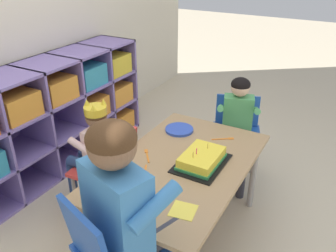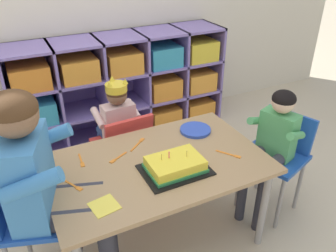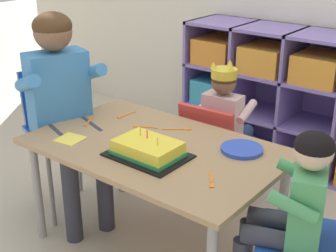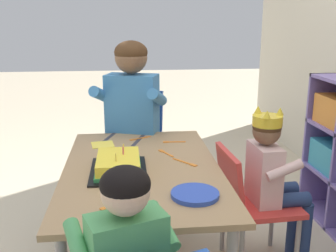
{
  "view_description": "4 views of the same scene",
  "coord_description": "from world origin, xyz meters",
  "views": [
    {
      "loc": [
        -1.49,
        -0.76,
        1.65
      ],
      "look_at": [
        -0.01,
        0.08,
        0.78
      ],
      "focal_mm": 37.64,
      "sensor_mm": 36.0,
      "label": 1
    },
    {
      "loc": [
        -0.61,
        -1.36,
        1.62
      ],
      "look_at": [
        0.09,
        0.05,
        0.72
      ],
      "focal_mm": 37.09,
      "sensor_mm": 36.0,
      "label": 2
    },
    {
      "loc": [
        1.26,
        -1.49,
        1.46
      ],
      "look_at": [
        0.03,
        0.06,
        0.64
      ],
      "focal_mm": 50.8,
      "sensor_mm": 36.0,
      "label": 3
    },
    {
      "loc": [
        1.72,
        -0.06,
        1.21
      ],
      "look_at": [
        0.0,
        0.12,
        0.75
      ],
      "focal_mm": 42.46,
      "sensor_mm": 36.0,
      "label": 4
    }
  ],
  "objects": [
    {
      "name": "ground",
      "position": [
        0.0,
        0.0,
        0.0
      ],
      "size": [
        16.0,
        16.0,
        0.0
      ],
      "primitive_type": "plane",
      "color": "beige"
    },
    {
      "name": "storage_cubby_shelf",
      "position": [
        0.34,
        1.28,
        0.46
      ],
      "size": [
        1.82,
        0.4,
        0.88
      ],
      "color": "#7F6BB2",
      "rests_on": "ground"
    },
    {
      "name": "activity_table",
      "position": [
        0.0,
        0.0,
        0.5
      ],
      "size": [
        1.14,
        0.71,
        0.56
      ],
      "color": "#A37F56",
      "rests_on": "ground"
    },
    {
      "name": "classroom_chair_blue",
      "position": [
        -0.01,
        0.52,
        0.36
      ],
      "size": [
        0.37,
        0.38,
        0.61
      ],
      "rotation": [
        0.0,
        0.0,
        3.2
      ],
      "color": "red",
      "rests_on": "ground"
    },
    {
      "name": "child_with_crown",
      "position": [
        -0.01,
        0.63,
        0.51
      ],
      "size": [
        0.3,
        0.31,
        0.82
      ],
      "rotation": [
        0.0,
        0.0,
        3.2
      ],
      "color": "beige",
      "rests_on": "ground"
    },
    {
      "name": "classroom_chair_adult_side",
      "position": [
        -0.67,
        -0.01,
        0.48
      ],
      "size": [
        0.43,
        0.41,
        0.78
      ],
      "rotation": [
        0.0,
        0.0,
        1.25
      ],
      "color": "#1E4CA8",
      "rests_on": "ground"
    },
    {
      "name": "adult_helper_seated",
      "position": [
        -0.56,
        -0.05,
        0.69
      ],
      "size": [
        0.48,
        0.46,
        1.09
      ],
      "rotation": [
        0.0,
        0.0,
        1.25
      ],
      "color": "#3D7FBC",
      "rests_on": "ground"
    },
    {
      "name": "classroom_chair_guest_side",
      "position": [
        0.8,
        -0.06,
        0.41
      ],
      "size": [
        0.42,
        0.43,
        0.65
      ],
      "rotation": [
        0.0,
        0.0,
        -1.24
      ],
      "color": "#1E4CA8",
      "rests_on": "ground"
    },
    {
      "name": "guest_at_table_side",
      "position": [
        0.71,
        -0.09,
        0.54
      ],
      "size": [
        0.34,
        0.34,
        0.84
      ],
      "rotation": [
        0.0,
        0.0,
        -1.24
      ],
      "color": "#4C9E5B",
      "rests_on": "ground"
    },
    {
      "name": "birthday_cake_on_tray",
      "position": [
        0.05,
        -0.11,
        0.59
      ],
      "size": [
        0.34,
        0.25,
        0.11
      ],
      "color": "black",
      "rests_on": "activity_table"
    },
    {
      "name": "paper_plate_stack",
      "position": [
        0.34,
        0.19,
        0.56
      ],
      "size": [
        0.19,
        0.19,
        0.02
      ],
      "primitive_type": "cylinder",
      "color": "blue",
      "rests_on": "activity_table"
    },
    {
      "name": "paper_napkin_square",
      "position": [
        -0.35,
        -0.2,
        0.56
      ],
      "size": [
        0.13,
        0.13,
        0.0
      ],
      "primitive_type": "cube",
      "rotation": [
        0.0,
        0.0,
        0.16
      ],
      "color": "#F4DB4C",
      "rests_on": "activity_table"
    },
    {
      "name": "fork_at_table_front_edge",
      "position": [
        -0.18,
        0.13,
        0.56
      ],
      "size": [
        0.12,
        0.07,
        0.0
      ],
      "rotation": [
        0.0,
        0.0,
        0.48
      ],
      "color": "orange",
      "rests_on": "activity_table"
    },
    {
      "name": "fork_by_napkin",
      "position": [
        -0.36,
        0.19,
        0.56
      ],
      "size": [
        0.02,
        0.12,
        0.0
      ],
      "rotation": [
        0.0,
        0.0,
        1.5
      ],
      "color": "orange",
      "rests_on": "activity_table"
    },
    {
      "name": "fork_scattered_mid_table",
      "position": [
        -0.02,
        0.21,
        0.56
      ],
      "size": [
        0.12,
        0.1,
        0.0
      ],
      "rotation": [
        0.0,
        0.0,
        3.83
      ],
      "color": "orange",
      "rests_on": "activity_table"
    },
    {
      "name": "fork_near_child_seat",
      "position": [
        0.38,
        -0.11,
        0.56
      ],
      "size": [
        0.09,
        0.13,
        0.0
      ],
      "rotation": [
        0.0,
        0.0,
        2.17
      ],
      "color": "orange",
      "rests_on": "activity_table"
    },
    {
      "name": "fork_beside_plate_stack",
      "position": [
        -0.44,
        0.0,
        0.56
      ],
      "size": [
        0.07,
        0.12,
        0.0
      ],
      "rotation": [
        0.0,
        0.0,
        2.05
      ],
      "color": "orange",
      "rests_on": "activity_table"
    }
  ]
}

